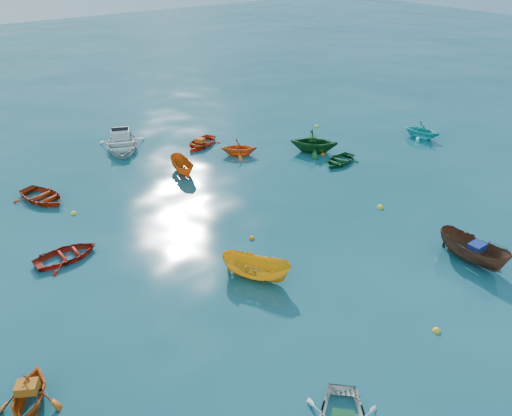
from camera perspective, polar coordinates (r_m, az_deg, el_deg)
ground at (r=24.00m, az=7.09°, el=-5.56°), size 160.00×160.00×0.00m
sampan_brown_mid at (r=25.60m, az=23.26°, el=-5.58°), size 1.34×3.54×1.37m
dinghy_orange_w at (r=19.01m, az=-24.22°, el=-19.89°), size 3.04×3.16×1.29m
sampan_yellow_mid at (r=22.47m, az=0.01°, el=-8.02°), size 2.76×3.40×1.26m
dinghy_green_e at (r=33.77m, az=9.47°, el=5.08°), size 3.18×2.61×0.57m
dinghy_cyan_se at (r=39.51m, az=18.27°, el=7.62°), size 2.97×3.22×1.40m
dinghy_red_nw at (r=25.32m, az=-20.77°, el=-5.44°), size 3.01×2.20×0.61m
sampan_orange_n at (r=32.23m, az=-8.30°, el=3.96°), size 1.54×3.02×1.11m
dinghy_green_n at (r=35.29m, az=6.58°, el=6.38°), size 4.31×4.31×1.72m
dinghy_red_ne at (r=36.34m, az=-6.33°, el=7.08°), size 3.66×3.33×0.62m
dinghy_red_far at (r=31.14m, az=-23.16°, el=0.81°), size 3.32×3.89×0.68m
dinghy_orange_far at (r=34.58m, az=-1.96°, el=6.06°), size 3.23×3.16×1.29m
motorboat_white at (r=36.77m, az=-15.01°, el=6.51°), size 4.78×5.49×1.55m
tarp_blue_a at (r=25.09m, az=23.93°, el=-4.09°), size 0.76×0.58×0.37m
tarp_orange_a at (r=18.48m, az=-24.70°, el=-18.11°), size 0.83×0.77×0.33m
tarp_green_b at (r=34.92m, az=6.51°, el=7.93°), size 0.81×0.81×0.32m
tarp_orange_b at (r=36.09m, az=-6.45°, el=7.71°), size 0.72×0.78×0.30m
buoy_ye_a at (r=21.10m, az=19.90°, el=-13.10°), size 0.31×0.31×0.31m
buoy_or_b at (r=25.53m, az=25.81°, el=-6.31°), size 0.33×0.33×0.33m
buoy_ye_b at (r=29.05m, az=-20.11°, el=-0.63°), size 0.32×0.32×0.32m
buoy_or_c at (r=25.13m, az=-0.48°, el=-3.53°), size 0.30×0.30×0.30m
buoy_ye_c at (r=28.73m, az=14.02°, el=0.03°), size 0.37×0.37×0.37m
buoy_or_d at (r=35.86m, az=5.53°, el=6.82°), size 0.39×0.39×0.39m
buoy_or_e at (r=34.95m, az=7.66°, el=6.07°), size 0.30×0.30×0.30m
buoy_ye_e at (r=40.07m, az=6.94°, el=9.19°), size 0.33×0.33×0.33m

